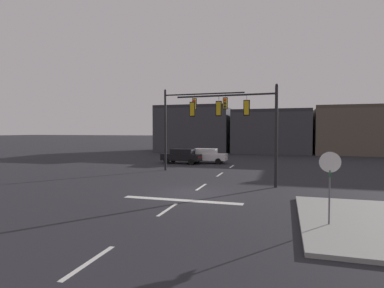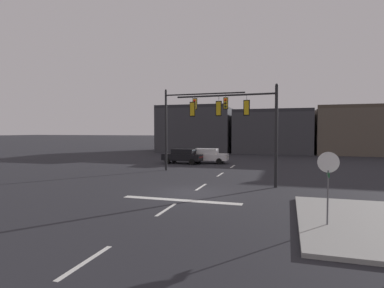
% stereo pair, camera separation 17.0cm
% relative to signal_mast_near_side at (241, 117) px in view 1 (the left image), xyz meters
% --- Properties ---
extents(ground_plane, '(400.00, 400.00, 0.00)m').
position_rel_signal_mast_near_side_xyz_m(ground_plane, '(-2.35, -3.43, -4.50)').
color(ground_plane, '#232328').
extents(sidewalk_near_corner, '(5.00, 8.00, 0.15)m').
position_rel_signal_mast_near_side_xyz_m(sidewalk_near_corner, '(5.84, -7.43, -4.43)').
color(sidewalk_near_corner, gray).
rests_on(sidewalk_near_corner, ground).
extents(stop_bar_paint, '(6.40, 0.50, 0.01)m').
position_rel_signal_mast_near_side_xyz_m(stop_bar_paint, '(-2.35, -5.43, -4.50)').
color(stop_bar_paint, silver).
rests_on(stop_bar_paint, ground).
extents(lane_centreline, '(0.16, 26.40, 0.01)m').
position_rel_signal_mast_near_side_xyz_m(lane_centreline, '(-2.35, -1.43, -4.50)').
color(lane_centreline, silver).
rests_on(lane_centreline, ground).
extents(signal_mast_near_side, '(6.86, 0.73, 6.56)m').
position_rel_signal_mast_near_side_xyz_m(signal_mast_near_side, '(0.00, 0.00, 0.00)').
color(signal_mast_near_side, black).
rests_on(signal_mast_near_side, ground).
extents(signal_mast_far_side, '(7.24, 0.46, 7.33)m').
position_rel_signal_mast_near_side_xyz_m(signal_mast_far_side, '(-5.63, 5.82, 0.47)').
color(signal_mast_far_side, black).
rests_on(signal_mast_far_side, ground).
extents(stop_sign, '(0.76, 0.64, 2.83)m').
position_rel_signal_mast_near_side_xyz_m(stop_sign, '(4.36, -8.28, -2.36)').
color(stop_sign, '#56565B').
rests_on(stop_sign, ground).
extents(car_lot_nearside, '(4.48, 1.97, 1.61)m').
position_rel_signal_mast_near_side_xyz_m(car_lot_nearside, '(-5.59, 13.06, -3.65)').
color(car_lot_nearside, silver).
rests_on(car_lot_nearside, ground).
extents(car_lot_middle, '(4.58, 2.25, 1.61)m').
position_rel_signal_mast_near_side_xyz_m(car_lot_middle, '(-8.02, 11.90, -3.65)').
color(car_lot_middle, black).
rests_on(car_lot_middle, ground).
extents(building_row, '(47.80, 13.80, 10.35)m').
position_rel_signal_mast_near_side_xyz_m(building_row, '(8.12, 33.37, -0.58)').
color(building_row, '#38383D').
rests_on(building_row, ground).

